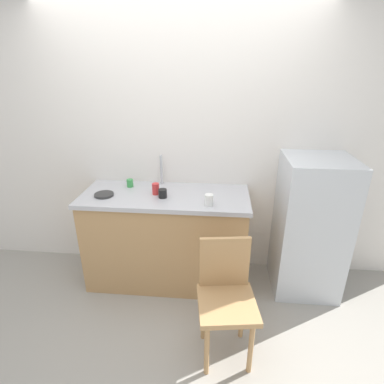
# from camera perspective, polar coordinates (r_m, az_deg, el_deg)

# --- Properties ---
(ground_plane) EXTENTS (8.00, 8.00, 0.00)m
(ground_plane) POSITION_cam_1_polar(r_m,az_deg,el_deg) (2.74, -4.67, -24.15)
(ground_plane) COLOR #9E998E
(back_wall) EXTENTS (4.80, 0.10, 2.59)m
(back_wall) POSITION_cam_1_polar(r_m,az_deg,el_deg) (2.94, -2.16, 8.97)
(back_wall) COLOR white
(back_wall) RESTS_ON ground_plane
(cabinet_base) EXTENTS (1.47, 0.60, 0.88)m
(cabinet_base) POSITION_cam_1_polar(r_m,az_deg,el_deg) (2.97, -4.77, -8.90)
(cabinet_base) COLOR tan
(cabinet_base) RESTS_ON ground_plane
(countertop) EXTENTS (1.51, 0.64, 0.04)m
(countertop) POSITION_cam_1_polar(r_m,az_deg,el_deg) (2.76, -5.08, -0.75)
(countertop) COLOR #B7B7BC
(countertop) RESTS_ON cabinet_base
(faucet) EXTENTS (0.02, 0.02, 0.29)m
(faucet) POSITION_cam_1_polar(r_m,az_deg,el_deg) (2.94, -5.79, 4.20)
(faucet) COLOR #B7B7BC
(faucet) RESTS_ON countertop
(refrigerator) EXTENTS (0.57, 0.57, 1.28)m
(refrigerator) POSITION_cam_1_polar(r_m,az_deg,el_deg) (2.96, 21.28, -6.09)
(refrigerator) COLOR silver
(refrigerator) RESTS_ON ground_plane
(chair) EXTENTS (0.45, 0.45, 0.89)m
(chair) POSITION_cam_1_polar(r_m,az_deg,el_deg) (2.27, 6.41, -18.68)
(chair) COLOR tan
(chair) RESTS_ON ground_plane
(hotplate) EXTENTS (0.17, 0.17, 0.02)m
(hotplate) POSITION_cam_1_polar(r_m,az_deg,el_deg) (2.81, -16.22, -0.48)
(hotplate) COLOR #2D2D2D
(hotplate) RESTS_ON countertop
(cup_white) EXTENTS (0.07, 0.07, 0.10)m
(cup_white) POSITION_cam_1_polar(r_m,az_deg,el_deg) (2.50, 3.22, -1.52)
(cup_white) COLOR white
(cup_white) RESTS_ON countertop
(cup_black) EXTENTS (0.07, 0.07, 0.08)m
(cup_black) POSITION_cam_1_polar(r_m,az_deg,el_deg) (2.66, -5.55, -0.27)
(cup_black) COLOR black
(cup_black) RESTS_ON countertop
(cup_green) EXTENTS (0.06, 0.06, 0.07)m
(cup_green) POSITION_cam_1_polar(r_m,az_deg,el_deg) (2.95, -11.59, 1.66)
(cup_green) COLOR green
(cup_green) RESTS_ON countertop
(cup_red) EXTENTS (0.06, 0.06, 0.10)m
(cup_red) POSITION_cam_1_polar(r_m,az_deg,el_deg) (2.73, -6.85, 0.59)
(cup_red) COLOR red
(cup_red) RESTS_ON countertop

